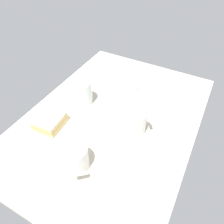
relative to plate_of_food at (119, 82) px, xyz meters
The scene contains 7 objects.
tabletop 23.68cm from the plate_of_food, 160.23° to the right, with size 90.00×64.00×2.00cm, color #BCB29E.
plate_of_food is the anchor object (origin of this frame).
coffee_mug_black 48.04cm from the plate_of_food, 169.84° to the right, with size 10.55×10.43×8.81cm.
coffee_mug_milky 31.16cm from the plate_of_food, 142.50° to the right, with size 9.00×10.01×9.94cm.
sandwich_main 38.77cm from the plate_of_food, 163.82° to the left, with size 11.12×10.16×4.40cm.
glass_of_milk 21.28cm from the plate_of_food, 159.91° to the left, with size 7.78×7.78×10.60cm.
spoon 28.55cm from the plate_of_food, 80.34° to the right, with size 5.93×12.22×0.80cm.
Camera 1 is at (-52.42, -28.14, 62.75)cm, focal length 33.96 mm.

